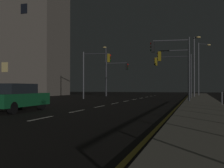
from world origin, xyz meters
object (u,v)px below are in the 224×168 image
object	(u,v)px
traffic_light_near_right	(175,64)
traffic_light_far_center	(174,67)
traffic_light_mid_left	(116,72)
street_lamp_far_end	(200,64)
car	(15,97)
traffic_light_mid_right	(95,66)
traffic_light_near_left	(172,57)
street_lamp_median	(106,67)
street_lamp_corner	(195,61)

from	to	relation	value
traffic_light_near_right	traffic_light_far_center	bearing A→B (deg)	94.86
traffic_light_mid_left	traffic_light_far_center	world-z (taller)	traffic_light_far_center
street_lamp_far_end	traffic_light_mid_left	bearing A→B (deg)	-161.19
car	traffic_light_mid_right	bearing A→B (deg)	94.62
traffic_light_mid_right	traffic_light_mid_left	bearing A→B (deg)	91.10
traffic_light_near_left	street_lamp_far_end	size ratio (longest dim) A/B	0.72
traffic_light_far_center	street_lamp_far_end	distance (m)	10.87
traffic_light_near_left	street_lamp_median	bearing A→B (deg)	126.00
traffic_light_mid_right	traffic_light_far_center	size ratio (longest dim) A/B	1.08
traffic_light_mid_left	street_lamp_median	distance (m)	2.02
car	street_lamp_far_end	size ratio (longest dim) A/B	0.57
traffic_light_near_right	traffic_light_mid_right	bearing A→B (deg)	166.13
traffic_light_near_right	street_lamp_corner	bearing A→B (deg)	79.30
car	traffic_light_far_center	size ratio (longest dim) A/B	0.88
traffic_light_mid_left	street_lamp_far_end	size ratio (longest dim) A/B	0.66
traffic_light_mid_right	traffic_light_mid_left	world-z (taller)	traffic_light_mid_right
street_lamp_median	street_lamp_corner	bearing A→B (deg)	-10.67
traffic_light_mid_right	street_lamp_far_end	xyz separation A→B (m)	(11.72, 13.59, 0.99)
traffic_light_mid_right	traffic_light_near_left	size ratio (longest dim) A/B	0.97
street_lamp_far_end	street_lamp_median	world-z (taller)	street_lamp_far_end
traffic_light_near_right	street_lamp_median	bearing A→B (deg)	131.80
traffic_light_far_center	traffic_light_near_right	bearing A→B (deg)	-85.14
car	traffic_light_near_right	bearing A→B (deg)	62.47
traffic_light_near_left	street_lamp_median	world-z (taller)	street_lamp_median
traffic_light_near_right	traffic_light_mid_right	distance (m)	9.35
traffic_light_far_center	street_lamp_median	distance (m)	12.60
traffic_light_mid_right	traffic_light_mid_left	size ratio (longest dim) A/B	1.06
traffic_light_near_right	street_lamp_median	size ratio (longest dim) A/B	0.68
traffic_light_mid_right	street_lamp_corner	size ratio (longest dim) A/B	0.70
street_lamp_far_end	traffic_light_far_center	bearing A→B (deg)	-106.66
traffic_light_near_left	car	bearing A→B (deg)	-122.98
traffic_light_near_right	traffic_light_far_center	world-z (taller)	traffic_light_near_right
traffic_light_near_left	street_lamp_far_end	distance (m)	18.90
street_lamp_far_end	traffic_light_near_left	bearing A→B (deg)	-97.95
traffic_light_near_left	street_lamp_far_end	bearing A→B (deg)	82.05
car	street_lamp_median	xyz separation A→B (m)	(-3.31, 27.10, 3.61)
traffic_light_far_center	traffic_light_mid_right	bearing A→B (deg)	-159.47
traffic_light_near_left	street_lamp_corner	world-z (taller)	street_lamp_corner
street_lamp_corner	traffic_light_near_left	bearing A→B (deg)	-98.23
traffic_light_far_center	street_lamp_median	xyz separation A→B (m)	(-10.55, 6.85, 0.72)
traffic_light_mid_left	traffic_light_far_center	size ratio (longest dim) A/B	1.02
traffic_light_mid_left	street_lamp_corner	distance (m)	11.35
traffic_light_far_center	car	bearing A→B (deg)	-109.67
traffic_light_mid_right	traffic_light_far_center	distance (m)	9.20
car	street_lamp_far_end	xyz separation A→B (m)	(10.34, 30.61, 3.96)
traffic_light_near_left	street_lamp_corner	size ratio (longest dim) A/B	0.73
street_lamp_corner	street_lamp_median	xyz separation A→B (m)	(-12.89, 2.43, -0.31)
traffic_light_near_left	traffic_light_far_center	xyz separation A→B (m)	(-0.49, 8.34, -0.35)
traffic_light_far_center	street_lamp_corner	world-z (taller)	street_lamp_corner
traffic_light_mid_left	traffic_light_near_right	bearing A→B (deg)	-51.80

